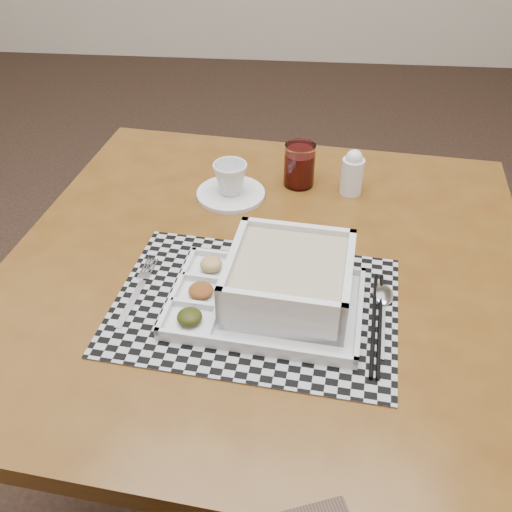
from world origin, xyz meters
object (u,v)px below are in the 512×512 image
at_px(serving_tray, 283,285).
at_px(creamer_bottle, 352,173).
at_px(cup, 230,178).
at_px(dining_table, 266,291).
at_px(juice_glass, 299,167).

xyz_separation_m(serving_tray, creamer_bottle, (0.13, 0.37, 0.01)).
bearing_deg(cup, dining_table, -54.01).
relative_size(cup, creamer_bottle, 0.72).
xyz_separation_m(dining_table, juice_glass, (0.05, 0.29, 0.12)).
distance_m(cup, creamer_bottle, 0.26).
bearing_deg(juice_glass, creamer_bottle, -12.39).
relative_size(dining_table, juice_glass, 11.01).
bearing_deg(cup, creamer_bottle, 21.43).
relative_size(juice_glass, creamer_bottle, 0.94).
bearing_deg(creamer_bottle, serving_tray, -109.40).
xyz_separation_m(dining_table, cup, (-0.09, 0.22, 0.12)).
bearing_deg(dining_table, serving_tray, -71.96).
bearing_deg(dining_table, juice_glass, 79.84).
relative_size(dining_table, cup, 14.37).
distance_m(cup, juice_glass, 0.16).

